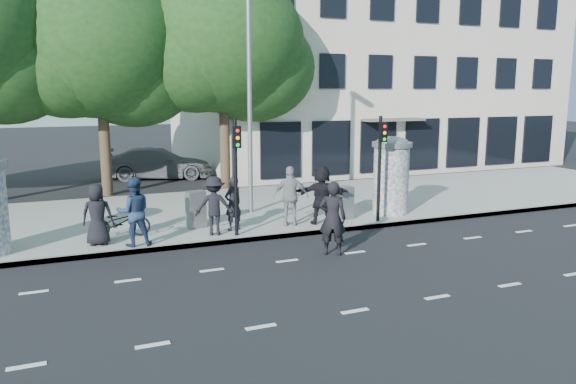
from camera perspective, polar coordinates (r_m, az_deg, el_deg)
name	(u,v)px	position (r m, az deg, el deg)	size (l,w,h in m)	color
ground	(309,278)	(13.41, 2.20, -8.68)	(120.00, 120.00, 0.00)	black
sidewalk	(223,211)	(20.20, -6.66, -1.96)	(40.00, 8.00, 0.15)	gray
curb	(259,238)	(16.54, -2.92, -4.69)	(40.00, 0.10, 0.16)	slate
lane_dash_near	(355,311)	(11.57, 6.82, -11.92)	(32.00, 0.12, 0.01)	silver
lane_dash_far	(287,261)	(14.63, -0.09, -7.01)	(32.00, 0.12, 0.01)	silver
ad_column_right	(391,173)	(19.52, 10.43, 1.87)	(1.36, 1.36, 2.65)	beige
traffic_pole_near	(236,165)	(16.15, -5.29, 2.72)	(0.22, 0.31, 3.40)	black
traffic_pole_far	(381,158)	(18.14, 9.38, 3.47)	(0.22, 0.31, 3.40)	black
street_lamp	(250,76)	(19.15, -3.89, 11.63)	(0.25, 0.93, 8.00)	slate
tree_near_left	(99,46)	(24.34, -18.64, 13.86)	(6.80, 6.80, 8.97)	#38281C
tree_center	(223,43)	(24.84, -6.64, 14.82)	(7.00, 7.00, 9.30)	#38281C
building	(353,62)	(35.97, 6.57, 12.94)	(20.30, 15.85, 12.00)	beige
ped_a	(97,215)	(16.20, -18.80, -2.20)	(0.83, 0.54, 1.70)	black
ped_b	(233,204)	(17.02, -5.59, -1.19)	(0.60, 0.39, 1.65)	black
ped_c	(134,212)	(15.82, -15.39, -1.96)	(0.92, 0.72, 1.89)	#1E2D4C
ped_d	(214,206)	(16.56, -7.50, -1.39)	(1.12, 0.65, 1.74)	black
ped_e	(291,196)	(17.50, 0.28, -0.43)	(1.10, 0.63, 1.88)	gray
ped_f	(322,195)	(17.77, 3.44, -0.28)	(1.74, 0.63, 1.88)	black
man_road	(333,218)	(14.98, 4.55, -2.67)	(0.73, 0.48, 2.00)	black
bicycle	(120,222)	(16.92, -16.72, -2.95)	(1.71, 0.60, 0.90)	black
cabinet_left	(196,209)	(17.58, -9.33, -1.75)	(0.55, 0.40, 1.14)	slate
cabinet_right	(345,203)	(18.57, 5.76, -1.10)	(0.52, 0.38, 1.08)	slate
car_right	(158,163)	(28.54, -13.04, 2.86)	(5.21, 2.12, 1.51)	slate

